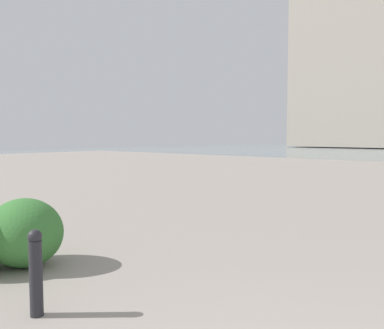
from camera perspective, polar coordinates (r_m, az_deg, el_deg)
The scene contains 3 objects.
building_annex at distance 67.79m, azimuth 22.84°, elevation 15.42°, with size 17.43×13.77×30.66m.
bollard_near at distance 4.12m, azimuth -20.93°, elevation -13.69°, with size 0.13×0.13×0.81m.
shrub_wide at distance 5.65m, azimuth -22.27°, elevation -8.75°, with size 1.02×0.92×0.87m.
Camera 1 is at (-0.24, 1.30, 1.66)m, focal length 38.29 mm.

